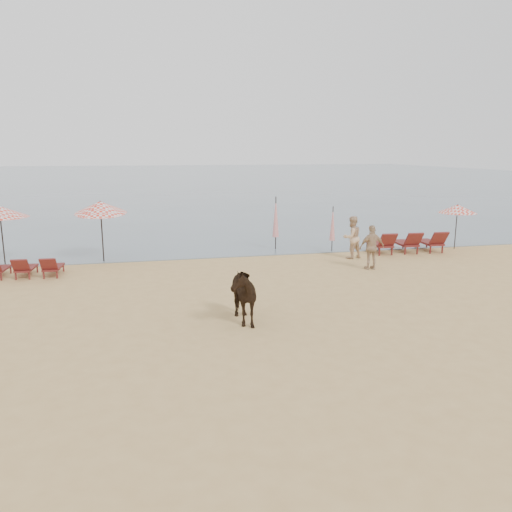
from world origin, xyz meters
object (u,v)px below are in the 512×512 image
Objects in this scene: umbrella_open_left_a at (0,212)px; cow at (238,293)px; beachgoer_right_a at (352,237)px; lounger_cluster_right at (407,242)px; umbrella_closed_right at (333,224)px; umbrella_open_left_b at (100,207)px; lounger_cluster_left at (25,267)px; umbrella_closed_left at (276,217)px; umbrella_open_right at (458,209)px; beachgoer_right_b at (372,247)px.

umbrella_open_left_a is 11.77m from cow.
lounger_cluster_right is at bearing 175.13° from beachgoer_right_a.
lounger_cluster_right is at bearing -17.70° from umbrella_closed_right.
umbrella_open_left_b reaches higher than umbrella_closed_right.
cow is (6.73, -6.45, 0.43)m from lounger_cluster_left.
umbrella_open_left_a is at bearing -175.85° from umbrella_open_left_b.
lounger_cluster_left is at bearing -170.58° from umbrella_closed_right.
umbrella_open_left_b reaches higher than beachgoer_right_a.
lounger_cluster_right is 11.92m from cow.
umbrella_open_left_a reaches higher than umbrella_closed_right.
lounger_cluster_left is at bearing -163.28° from umbrella_closed_left.
cow is (-9.23, -7.53, 0.33)m from lounger_cluster_right.
umbrella_open_right is 1.01× the size of umbrella_closed_right.
lounger_cluster_right is 3.47m from umbrella_closed_right.
umbrella_closed_left reaches higher than umbrella_closed_right.
umbrella_closed_right is (-5.88, 0.72, -0.62)m from umbrella_open_right.
beachgoer_right_b is (10.31, -3.70, -1.41)m from umbrella_open_left_b.
lounger_cluster_right is 1.32× the size of umbrella_open_left_a.
umbrella_closed_right is 1.09× the size of cow.
cow is at bearing -110.57° from umbrella_closed_left.
umbrella_closed_left is 1.19× the size of umbrella_closed_right.
umbrella_open_left_b is 7.79m from umbrella_closed_left.
umbrella_open_left_b reaches higher than cow.
umbrella_open_left_a is 1.34× the size of beachgoer_right_a.
umbrella_open_left_a is 3.82m from umbrella_open_left_b.
umbrella_closed_right is at bearing 164.71° from lounger_cluster_right.
beachgoer_right_b is at bearing -159.83° from umbrella_open_right.
umbrella_open_right reaches higher than beachgoer_right_a.
umbrella_closed_left is at bearing 11.98° from umbrella_open_left_b.
beachgoer_right_a is at bearing 43.57° from cow.
umbrella_closed_left is (7.69, 0.99, -0.76)m from umbrella_open_left_b.
umbrella_closed_left is 10.22m from cow.
umbrella_open_left_b is 9.61m from cow.
umbrella_closed_right is at bearing 13.09° from lounger_cluster_left.
beachgoer_right_a reaches higher than lounger_cluster_left.
lounger_cluster_right is at bearing 7.56° from lounger_cluster_left.
umbrella_closed_right is 1.14× the size of beachgoer_right_a.
umbrella_open_left_a is at bearing -15.16° from beachgoer_right_b.
umbrella_closed_right is (10.12, 0.00, -1.00)m from umbrella_open_left_b.
umbrella_open_left_a reaches higher than lounger_cluster_left.
cow is at bearing 37.72° from beachgoer_right_b.
umbrella_closed_left reaches higher than beachgoer_right_a.
lounger_cluster_right is 13.50m from umbrella_open_left_b.
beachgoer_right_a is at bearing -4.09° from umbrella_open_left_b.
umbrella_open_left_a reaches higher than cow.
cow is at bearing -138.37° from lounger_cluster_right.
beachgoer_right_a is (14.19, -1.63, -1.29)m from umbrella_open_left_a.
lounger_cluster_left is 3.06m from umbrella_open_left_a.
beachgoer_right_a is at bearing -166.64° from lounger_cluster_right.
umbrella_open_right reaches higher than umbrella_closed_right.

